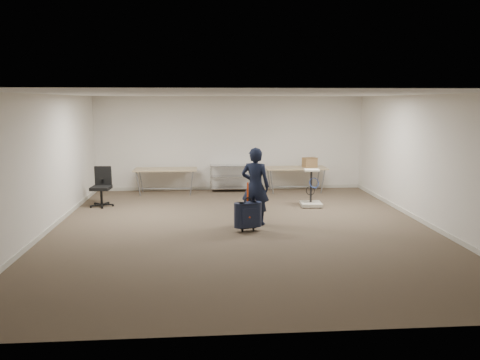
{
  "coord_description": "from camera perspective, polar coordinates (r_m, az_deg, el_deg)",
  "views": [
    {
      "loc": [
        -0.78,
        -9.5,
        2.67
      ],
      "look_at": [
        -0.03,
        0.3,
        1.0
      ],
      "focal_mm": 35.0,
      "sensor_mm": 36.0,
      "label": 1
    }
  ],
  "objects": [
    {
      "name": "person",
      "position": [
        10.1,
        1.88,
        -0.77
      ],
      "size": [
        0.71,
        0.58,
        1.69
      ],
      "primitive_type": "imported",
      "rotation": [
        0.0,
        0.0,
        2.81
      ],
      "color": "black",
      "rests_on": "ground"
    },
    {
      "name": "equipment_cart",
      "position": [
        12.05,
        8.67,
        -2.03
      ],
      "size": [
        0.55,
        0.55,
        0.96
      ],
      "color": "beige",
      "rests_on": "ground"
    },
    {
      "name": "ground",
      "position": [
        9.9,
        0.28,
        -5.98
      ],
      "size": [
        9.0,
        9.0,
        0.0
      ],
      "primitive_type": "plane",
      "color": "#443829",
      "rests_on": "ground"
    },
    {
      "name": "office_chair",
      "position": [
        12.47,
        -16.49,
        -1.68
      ],
      "size": [
        0.61,
        0.61,
        1.0
      ],
      "color": "black",
      "rests_on": "ground"
    },
    {
      "name": "folding_table_right",
      "position": [
        13.86,
        6.8,
        1.32
      ],
      "size": [
        1.8,
        0.75,
        0.73
      ],
      "color": "tan",
      "rests_on": "ground"
    },
    {
      "name": "folding_table_left",
      "position": [
        13.65,
        -9.06,
        1.14
      ],
      "size": [
        1.8,
        0.75,
        0.73
      ],
      "color": "tan",
      "rests_on": "ground"
    },
    {
      "name": "wire_shelf",
      "position": [
        13.91,
        -1.12,
        0.43
      ],
      "size": [
        1.22,
        0.47,
        0.8
      ],
      "color": "silver",
      "rests_on": "ground"
    },
    {
      "name": "room_shell",
      "position": [
        11.22,
        -0.29,
        -3.84
      ],
      "size": [
        8.0,
        9.0,
        9.0
      ],
      "color": "silver",
      "rests_on": "ground"
    },
    {
      "name": "suitcase",
      "position": [
        9.63,
        0.97,
        -4.28
      ],
      "size": [
        0.41,
        0.29,
        1.02
      ],
      "color": "black",
      "rests_on": "ground"
    },
    {
      "name": "cardboard_box",
      "position": [
        13.93,
        8.5,
        2.13
      ],
      "size": [
        0.44,
        0.37,
        0.28
      ],
      "primitive_type": "cube",
      "rotation": [
        0.0,
        0.0,
        0.27
      ],
      "color": "#9B7948",
      "rests_on": "folding_table_right"
    }
  ]
}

